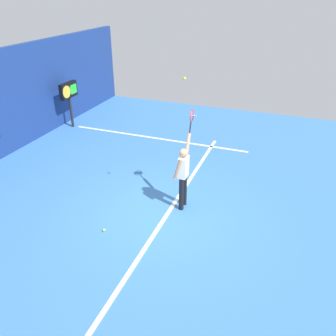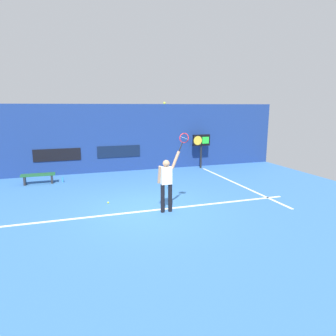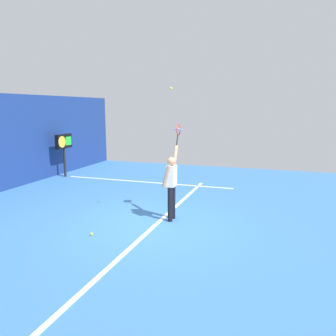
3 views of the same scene
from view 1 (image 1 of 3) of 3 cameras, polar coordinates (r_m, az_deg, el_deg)
name	(u,v)px [view 1 (image 1 of 3)]	position (r m, az deg, el deg)	size (l,w,h in m)	color
ground_plane	(162,212)	(9.20, -0.96, -7.14)	(18.00, 18.00, 0.00)	#3870B2
court_baseline	(168,213)	(9.15, 0.00, -7.32)	(10.00, 0.10, 0.01)	white
court_sideline	(156,138)	(13.49, -1.89, 4.86)	(0.10, 7.00, 0.01)	white
tennis_player	(183,173)	(8.89, 2.50, -0.85)	(0.71, 0.31, 1.96)	black
tennis_racket	(192,117)	(8.85, 3.88, 8.31)	(0.41, 0.27, 0.62)	black
tennis_ball	(185,78)	(7.96, 2.72, 14.37)	(0.07, 0.07, 0.07)	#CCE033
scoreboard_clock	(69,92)	(14.74, -15.88, 11.76)	(0.96, 0.20, 1.84)	black
spare_ball	(104,230)	(8.67, -10.39, -9.91)	(0.07, 0.07, 0.07)	#CCE033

